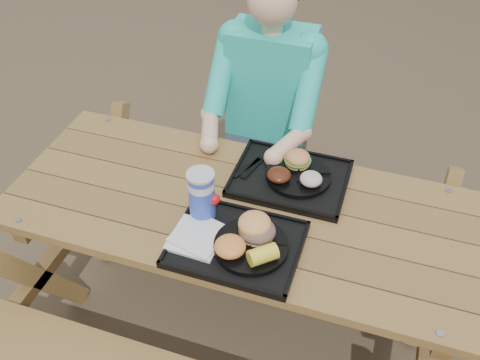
% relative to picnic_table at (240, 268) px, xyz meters
% --- Properties ---
extents(ground, '(60.00, 60.00, 0.00)m').
position_rel_picnic_table_xyz_m(ground, '(0.00, 0.00, -0.38)').
color(ground, '#999999').
rests_on(ground, ground).
extents(picnic_table, '(1.80, 1.49, 0.75)m').
position_rel_picnic_table_xyz_m(picnic_table, '(0.00, 0.00, 0.00)').
color(picnic_table, '#999999').
rests_on(picnic_table, ground).
extents(tray_near, '(0.45, 0.35, 0.02)m').
position_rel_picnic_table_xyz_m(tray_near, '(0.05, -0.20, 0.39)').
color(tray_near, black).
rests_on(tray_near, picnic_table).
extents(tray_far, '(0.45, 0.35, 0.02)m').
position_rel_picnic_table_xyz_m(tray_far, '(0.15, 0.20, 0.39)').
color(tray_far, black).
rests_on(tray_far, picnic_table).
extents(plate_near, '(0.26, 0.26, 0.02)m').
position_rel_picnic_table_xyz_m(plate_near, '(0.11, -0.21, 0.41)').
color(plate_near, black).
rests_on(plate_near, tray_near).
extents(plate_far, '(0.26, 0.26, 0.02)m').
position_rel_picnic_table_xyz_m(plate_far, '(0.18, 0.21, 0.41)').
color(plate_far, black).
rests_on(plate_far, tray_far).
extents(napkin_stack, '(0.18, 0.18, 0.02)m').
position_rel_picnic_table_xyz_m(napkin_stack, '(-0.09, -0.23, 0.40)').
color(napkin_stack, silver).
rests_on(napkin_stack, tray_near).
extents(soda_cup, '(0.09, 0.09, 0.19)m').
position_rel_picnic_table_xyz_m(soda_cup, '(-0.11, -0.11, 0.49)').
color(soda_cup, '#1838B8').
rests_on(soda_cup, tray_near).
extents(condiment_bbq, '(0.04, 0.04, 0.03)m').
position_rel_picnic_table_xyz_m(condiment_bbq, '(0.06, -0.07, 0.41)').
color(condiment_bbq, black).
rests_on(condiment_bbq, tray_near).
extents(condiment_mustard, '(0.04, 0.04, 0.03)m').
position_rel_picnic_table_xyz_m(condiment_mustard, '(0.10, -0.07, 0.41)').
color(condiment_mustard, yellow).
rests_on(condiment_mustard, tray_near).
extents(sandwich, '(0.12, 0.12, 0.13)m').
position_rel_picnic_table_xyz_m(sandwich, '(0.12, -0.16, 0.48)').
color(sandwich, '#F0A354').
rests_on(sandwich, plate_near).
extents(mac_cheese, '(0.11, 0.11, 0.05)m').
position_rel_picnic_table_xyz_m(mac_cheese, '(0.05, -0.26, 0.44)').
color(mac_cheese, '#F79741').
rests_on(mac_cheese, plate_near).
extents(corn_cob, '(0.14, 0.14, 0.06)m').
position_rel_picnic_table_xyz_m(corn_cob, '(0.17, -0.26, 0.44)').
color(corn_cob, yellow).
rests_on(corn_cob, plate_near).
extents(cutlery_far, '(0.06, 0.16, 0.01)m').
position_rel_picnic_table_xyz_m(cutlery_far, '(-0.01, 0.20, 0.40)').
color(cutlery_far, black).
rests_on(cutlery_far, tray_far).
extents(burger, '(0.10, 0.10, 0.09)m').
position_rel_picnic_table_xyz_m(burger, '(0.16, 0.26, 0.46)').
color(burger, '#D28B4A').
rests_on(burger, plate_far).
extents(baked_beans, '(0.09, 0.09, 0.04)m').
position_rel_picnic_table_xyz_m(baked_beans, '(0.11, 0.15, 0.44)').
color(baked_beans, '#4D1F0F').
rests_on(baked_beans, plate_far).
extents(potato_salad, '(0.09, 0.09, 0.05)m').
position_rel_picnic_table_xyz_m(potato_salad, '(0.23, 0.16, 0.44)').
color(potato_salad, beige).
rests_on(potato_salad, plate_far).
extents(diner, '(0.48, 0.84, 1.28)m').
position_rel_picnic_table_xyz_m(diner, '(-0.08, 0.68, 0.27)').
color(diner, '#1AA9B7').
rests_on(diner, ground).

